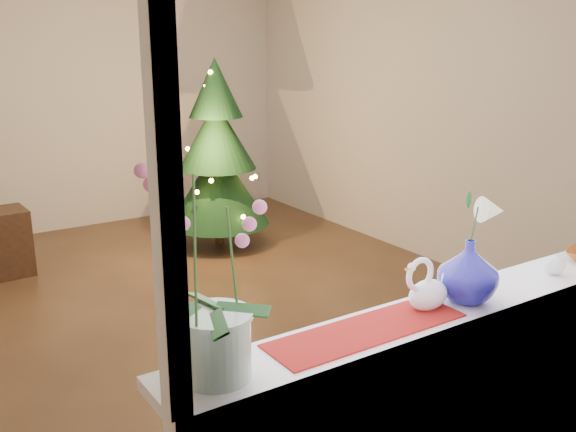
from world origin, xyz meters
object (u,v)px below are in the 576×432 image
(orchid_pot, at_px, (213,270))
(paperweight, at_px, (555,265))
(xmas_tree, at_px, (217,154))
(blue_vase, at_px, (469,266))
(swan, at_px, (429,284))

(orchid_pot, bearing_deg, paperweight, -1.15)
(xmas_tree, bearing_deg, orchid_pot, -117.41)
(orchid_pot, xyz_separation_m, paperweight, (1.48, -0.03, -0.27))
(orchid_pot, distance_m, paperweight, 1.50)
(orchid_pot, xyz_separation_m, xmas_tree, (1.87, 3.60, -0.40))
(orchid_pot, height_order, paperweight, orchid_pot)
(orchid_pot, xyz_separation_m, blue_vase, (0.99, -0.02, -0.18))
(blue_vase, distance_m, paperweight, 0.50)
(orchid_pot, relative_size, paperweight, 8.07)
(orchid_pot, bearing_deg, swan, 0.58)
(xmas_tree, bearing_deg, swan, -106.25)
(orchid_pot, relative_size, xmas_tree, 0.38)
(swan, relative_size, paperweight, 2.79)
(paperweight, bearing_deg, swan, 176.70)
(orchid_pot, height_order, swan, orchid_pot)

